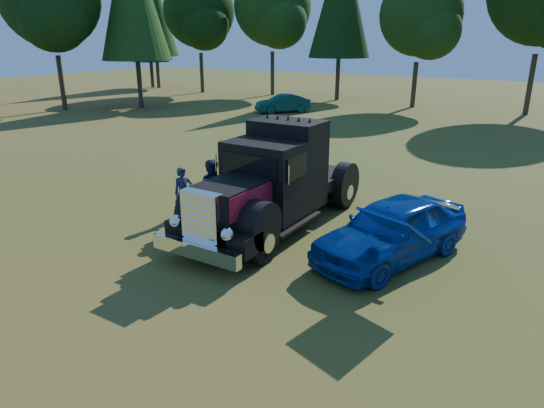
% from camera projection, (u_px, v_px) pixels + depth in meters
% --- Properties ---
extents(ground, '(120.00, 120.00, 0.00)m').
position_uv_depth(ground, '(223.00, 249.00, 12.66)').
color(ground, '#315218').
rests_on(ground, ground).
extents(treeline, '(72.62, 24.04, 13.84)m').
position_uv_depth(treeline, '(423.00, 0.00, 33.82)').
color(treeline, '#2D2116').
rests_on(treeline, ground).
extents(diamond_t_truck, '(3.30, 7.16, 3.00)m').
position_uv_depth(diamond_t_truck, '(272.00, 185.00, 13.69)').
color(diamond_t_truck, black).
rests_on(diamond_t_truck, ground).
extents(hotrod_coupe, '(3.14, 4.87, 1.89)m').
position_uv_depth(hotrod_coupe, '(392.00, 230.00, 11.88)').
color(hotrod_coupe, '#0835B2').
rests_on(hotrod_coupe, ground).
extents(spectator_near, '(0.61, 0.68, 1.56)m').
position_uv_depth(spectator_near, '(183.00, 193.00, 14.68)').
color(spectator_near, '#1F334A').
rests_on(spectator_near, ground).
extents(spectator_far, '(0.94, 1.09, 1.95)m').
position_uv_depth(spectator_far, '(214.00, 192.00, 14.11)').
color(spectator_far, '#1A2A3D').
rests_on(spectator_far, ground).
extents(distant_teal_car, '(3.52, 3.92, 1.29)m').
position_uv_depth(distant_teal_car, '(283.00, 103.00, 35.36)').
color(distant_teal_car, '#083535').
rests_on(distant_teal_car, ground).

